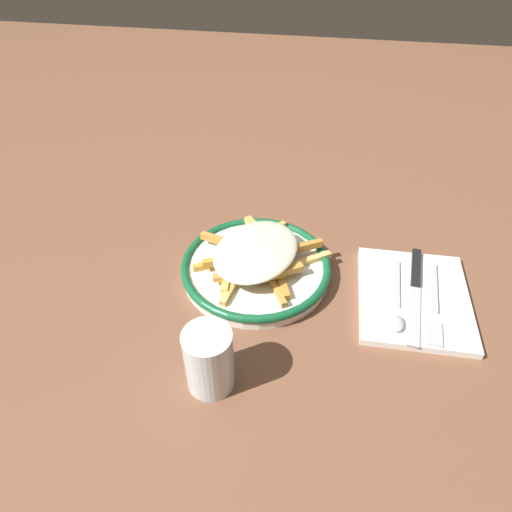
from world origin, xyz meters
name	(u,v)px	position (x,y,z in m)	size (l,w,h in m)	color
ground_plane	(256,274)	(0.00, 0.00, 0.00)	(2.60, 2.60, 0.00)	brown
plate	(256,268)	(0.00, 0.00, 0.01)	(0.25, 0.25, 0.03)	white
fries_heap	(257,253)	(0.00, 0.00, 0.04)	(0.22, 0.21, 0.04)	gold
napkin	(414,297)	(-0.26, 0.02, 0.01)	(0.17, 0.20, 0.01)	white
fork	(433,302)	(-0.28, 0.03, 0.01)	(0.03, 0.18, 0.01)	silver
knife	(415,285)	(-0.26, 0.00, 0.02)	(0.04, 0.21, 0.01)	black
spoon	(397,307)	(-0.23, 0.05, 0.02)	(0.03, 0.15, 0.01)	silver
water_glass	(209,360)	(0.03, 0.22, 0.05)	(0.06, 0.06, 0.10)	silver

